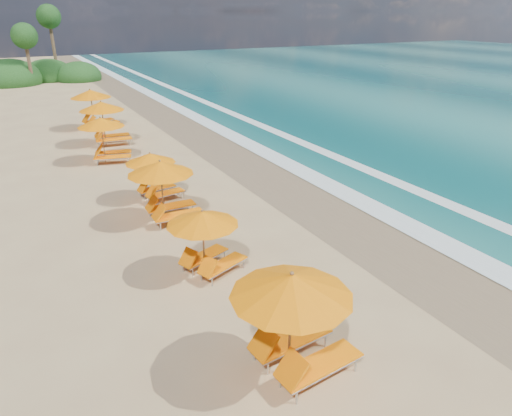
# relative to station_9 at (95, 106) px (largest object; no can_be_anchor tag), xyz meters

# --- Properties ---
(ground) EXTENTS (160.00, 160.00, 0.00)m
(ground) POSITION_rel_station_9_xyz_m (1.65, -19.77, -1.49)
(ground) COLOR tan
(ground) RESTS_ON ground
(wet_sand) EXTENTS (4.00, 160.00, 0.01)m
(wet_sand) POSITION_rel_station_9_xyz_m (5.65, -19.77, -1.49)
(wet_sand) COLOR #887051
(wet_sand) RESTS_ON ground
(surf_foam) EXTENTS (4.00, 160.00, 0.01)m
(surf_foam) POSITION_rel_station_9_xyz_m (8.35, -19.77, -1.47)
(surf_foam) COLOR white
(surf_foam) RESTS_ON ground
(station_3) EXTENTS (2.97, 2.80, 2.59)m
(station_3) POSITION_rel_station_9_xyz_m (-0.56, -25.79, -0.04)
(station_3) COLOR olive
(station_3) RESTS_ON ground
(station_4) EXTENTS (2.76, 2.72, 2.14)m
(station_4) POSITION_rel_station_9_xyz_m (-0.64, -21.02, -0.30)
(station_4) COLOR olive
(station_4) RESTS_ON ground
(station_5) EXTENTS (2.63, 2.43, 2.44)m
(station_5) POSITION_rel_station_9_xyz_m (-0.50, -16.82, -0.13)
(station_5) COLOR olive
(station_5) RESTS_ON ground
(station_6) EXTENTS (2.47, 2.35, 2.08)m
(station_6) POSITION_rel_station_9_xyz_m (-0.25, -14.41, -0.33)
(station_6) COLOR olive
(station_6) RESTS_ON ground
(station_7) EXTENTS (2.98, 2.89, 2.41)m
(station_7) POSITION_rel_station_9_xyz_m (-0.92, -8.07, -0.14)
(station_7) COLOR olive
(station_7) RESTS_ON ground
(station_8) EXTENTS (3.01, 2.84, 2.61)m
(station_8) POSITION_rel_station_9_xyz_m (-0.18, -4.58, -0.03)
(station_8) COLOR olive
(station_8) RESTS_ON ground
(station_9) EXTENTS (3.16, 3.00, 2.66)m
(station_9) POSITION_rel_station_9_xyz_m (0.00, 0.00, 0.00)
(station_9) COLOR olive
(station_9) RESTS_ON ground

